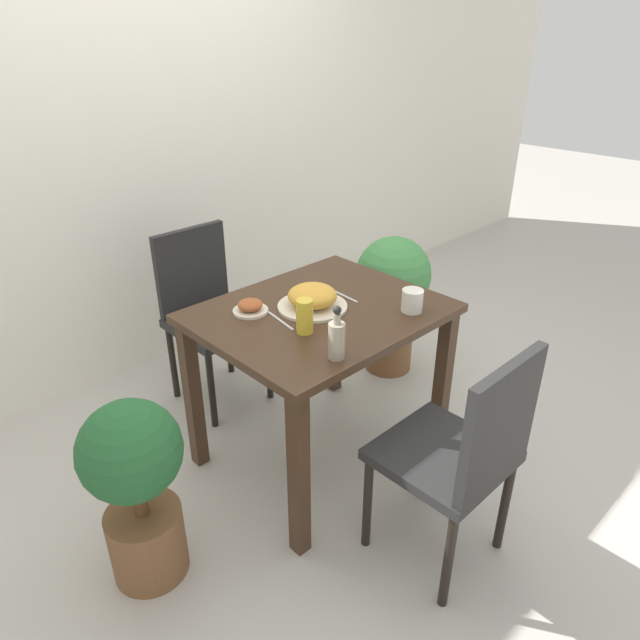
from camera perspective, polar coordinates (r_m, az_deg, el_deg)
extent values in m
plane|color=#B7B2A8|center=(2.76, 0.00, -13.15)|extent=(16.00, 16.00, 0.00)
cube|color=white|center=(3.24, -17.39, 17.41)|extent=(8.00, 0.05, 2.60)
cube|color=#3D2819|center=(2.35, 0.00, 0.69)|extent=(0.97, 0.79, 0.04)
cube|color=#3D2819|center=(2.11, -2.14, -15.38)|extent=(0.06, 0.06, 0.72)
cube|color=#3D2819|center=(2.64, 12.13, -6.15)|extent=(0.06, 0.06, 0.72)
cube|color=#3D2819|center=(2.56, -12.58, -7.46)|extent=(0.06, 0.06, 0.72)
cube|color=#3D2819|center=(3.01, 1.45, -1.05)|extent=(0.06, 0.06, 0.72)
cube|color=black|center=(2.11, 12.11, -13.07)|extent=(0.42, 0.42, 0.04)
cube|color=black|center=(1.90, 17.61, -9.98)|extent=(0.40, 0.04, 0.44)
cylinder|color=black|center=(2.45, 10.56, -13.37)|extent=(0.03, 0.03, 0.42)
cylinder|color=black|center=(2.24, 4.77, -17.73)|extent=(0.03, 0.03, 0.42)
cylinder|color=black|center=(2.33, 17.98, -17.16)|extent=(0.03, 0.03, 0.42)
cylinder|color=black|center=(2.10, 12.70, -22.42)|extent=(0.03, 0.03, 0.42)
cube|color=black|center=(2.95, -10.24, -0.40)|extent=(0.42, 0.42, 0.04)
cube|color=black|center=(3.00, -12.71, 4.91)|extent=(0.40, 0.04, 0.44)
cylinder|color=black|center=(2.85, -10.78, -6.92)|extent=(0.03, 0.03, 0.42)
cylinder|color=black|center=(3.02, -5.13, -4.35)|extent=(0.03, 0.03, 0.42)
cylinder|color=black|center=(3.12, -14.50, -4.12)|extent=(0.03, 0.03, 0.42)
cylinder|color=black|center=(3.27, -9.11, -1.92)|extent=(0.03, 0.03, 0.42)
cylinder|color=beige|center=(2.35, -0.76, 1.37)|extent=(0.29, 0.29, 0.01)
ellipsoid|color=gold|center=(2.33, -0.77, 2.46)|extent=(0.20, 0.20, 0.09)
cylinder|color=beige|center=(2.33, -6.96, 0.91)|extent=(0.14, 0.14, 0.01)
ellipsoid|color=#A35128|center=(2.32, -7.00, 1.52)|extent=(0.10, 0.10, 0.04)
cylinder|color=silver|center=(2.34, 9.21, 1.93)|extent=(0.09, 0.09, 0.09)
cylinder|color=gold|center=(2.14, -1.55, 0.37)|extent=(0.06, 0.06, 0.13)
cylinder|color=gray|center=(1.97, 1.68, -2.12)|extent=(0.06, 0.06, 0.13)
cylinder|color=gray|center=(1.93, 1.71, 0.11)|extent=(0.03, 0.03, 0.04)
sphere|color=black|center=(1.91, 1.72, 1.00)|extent=(0.03, 0.03, 0.03)
cube|color=silver|center=(2.25, -4.01, -0.06)|extent=(0.04, 0.19, 0.00)
cube|color=silver|center=(2.46, 2.20, 2.52)|extent=(0.02, 0.19, 0.00)
cylinder|color=brown|center=(2.29, -16.85, -20.40)|extent=(0.27, 0.27, 0.28)
cylinder|color=brown|center=(2.16, -17.55, -16.94)|extent=(0.05, 0.05, 0.10)
sphere|color=#235B2D|center=(2.01, -18.46, -12.30)|extent=(0.35, 0.35, 0.35)
cylinder|color=brown|center=(3.34, 6.88, -2.72)|extent=(0.26, 0.26, 0.26)
cylinder|color=brown|center=(3.25, 7.07, 0.21)|extent=(0.05, 0.05, 0.12)
sphere|color=#428947|center=(3.14, 7.35, 4.57)|extent=(0.41, 0.41, 0.41)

